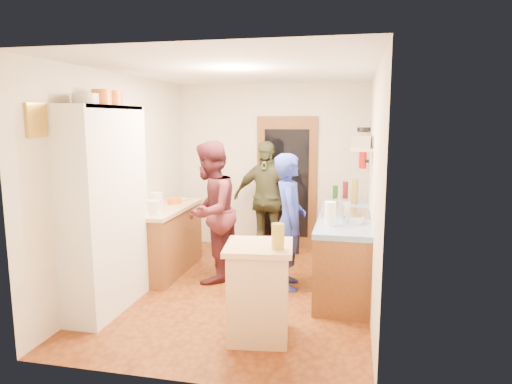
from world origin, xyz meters
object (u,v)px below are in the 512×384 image
(island_base, at_px, (259,294))
(person_hob, at_px, (292,222))
(person_left, at_px, (214,211))
(person_back, at_px, (266,199))
(right_counter_base, at_px, (344,251))
(hutch_body, at_px, (105,210))

(island_base, height_order, person_hob, person_hob)
(island_base, relative_size, person_left, 0.48)
(person_left, height_order, person_back, person_left)
(right_counter_base, height_order, person_back, person_back)
(right_counter_base, xyz_separation_m, person_hob, (-0.62, -0.27, 0.41))
(person_back, bearing_deg, person_left, -103.36)
(hutch_body, distance_m, person_left, 1.43)
(person_hob, xyz_separation_m, person_back, (-0.56, 1.24, 0.04))
(right_counter_base, relative_size, island_base, 2.56)
(hutch_body, relative_size, right_counter_base, 1.00)
(right_counter_base, height_order, island_base, island_base)
(hutch_body, xyz_separation_m, right_counter_base, (2.50, 1.30, -0.68))
(island_base, xyz_separation_m, person_hob, (0.13, 1.36, 0.40))
(hutch_body, xyz_separation_m, person_left, (0.86, 1.13, -0.20))
(hutch_body, relative_size, person_left, 1.23)
(person_hob, height_order, person_left, person_left)
(right_counter_base, bearing_deg, person_hob, -156.32)
(person_left, bearing_deg, person_back, 160.42)
(person_back, bearing_deg, person_hob, -57.19)
(hutch_body, bearing_deg, right_counter_base, 27.47)
(person_hob, relative_size, person_back, 0.95)
(hutch_body, height_order, island_base, hutch_body)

